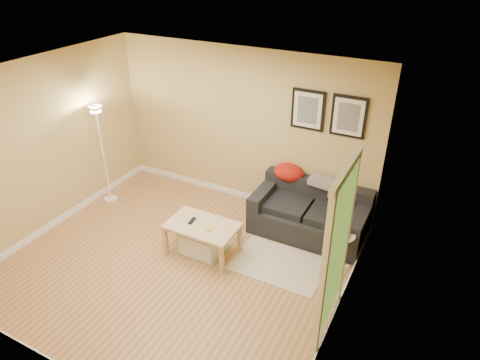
{
  "coord_description": "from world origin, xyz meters",
  "views": [
    {
      "loc": [
        2.94,
        -3.74,
        3.95
      ],
      "look_at": [
        0.55,
        0.85,
        1.05
      ],
      "focal_mm": 32.05,
      "sensor_mm": 36.0,
      "label": 1
    }
  ],
  "objects": [
    {
      "name": "floor",
      "position": [
        0.0,
        0.0,
        0.0
      ],
      "size": [
        4.5,
        4.5,
        0.0
      ],
      "primitive_type": "plane",
      "color": "#BB7F50",
      "rests_on": "ground"
    },
    {
      "name": "ceiling",
      "position": [
        0.0,
        0.0,
        2.6
      ],
      "size": [
        4.5,
        4.5,
        0.0
      ],
      "primitive_type": "plane",
      "rotation": [
        3.14,
        0.0,
        0.0
      ],
      "color": "white",
      "rests_on": "wall_back"
    },
    {
      "name": "wall_back",
      "position": [
        0.0,
        2.0,
        1.3
      ],
      "size": [
        4.5,
        0.0,
        4.5
      ],
      "primitive_type": "plane",
      "rotation": [
        1.57,
        0.0,
        0.0
      ],
      "color": "tan",
      "rests_on": "ground"
    },
    {
      "name": "wall_front",
      "position": [
        0.0,
        -2.0,
        1.3
      ],
      "size": [
        4.5,
        0.0,
        4.5
      ],
      "primitive_type": "plane",
      "rotation": [
        -1.57,
        0.0,
        0.0
      ],
      "color": "tan",
      "rests_on": "ground"
    },
    {
      "name": "wall_left",
      "position": [
        -2.25,
        0.0,
        1.3
      ],
      "size": [
        0.0,
        4.0,
        4.0
      ],
      "primitive_type": "plane",
      "rotation": [
        1.57,
        0.0,
        1.57
      ],
      "color": "tan",
      "rests_on": "ground"
    },
    {
      "name": "wall_right",
      "position": [
        2.25,
        0.0,
        1.3
      ],
      "size": [
        0.0,
        4.0,
        4.0
      ],
      "primitive_type": "plane",
      "rotation": [
        1.57,
        0.0,
        -1.57
      ],
      "color": "tan",
      "rests_on": "ground"
    },
    {
      "name": "baseboard_back",
      "position": [
        0.0,
        1.99,
        0.05
      ],
      "size": [
        4.5,
        0.02,
        0.1
      ],
      "primitive_type": "cube",
      "color": "white",
      "rests_on": "ground"
    },
    {
      "name": "baseboard_left",
      "position": [
        -2.24,
        0.0,
        0.05
      ],
      "size": [
        0.02,
        4.0,
        0.1
      ],
      "primitive_type": "cube",
      "color": "white",
      "rests_on": "ground"
    },
    {
      "name": "baseboard_right",
      "position": [
        2.24,
        0.0,
        0.05
      ],
      "size": [
        0.02,
        4.0,
        0.1
      ],
      "primitive_type": "cube",
      "color": "white",
      "rests_on": "ground"
    },
    {
      "name": "sofa",
      "position": [
        1.38,
        1.53,
        0.38
      ],
      "size": [
        1.7,
        0.9,
        0.75
      ],
      "primitive_type": null,
      "color": "black",
      "rests_on": "ground"
    },
    {
      "name": "red_throw",
      "position": [
        0.89,
        1.86,
        0.77
      ],
      "size": [
        0.48,
        0.36,
        0.28
      ],
      "primitive_type": null,
      "color": "red",
      "rests_on": "sofa"
    },
    {
      "name": "plaid_throw",
      "position": [
        1.47,
        1.81,
        0.78
      ],
      "size": [
        0.45,
        0.32,
        0.1
      ],
      "primitive_type": null,
      "rotation": [
        0.0,
        0.0,
        -0.14
      ],
      "color": "tan",
      "rests_on": "sofa"
    },
    {
      "name": "framed_print_left",
      "position": [
        1.08,
        1.98,
        1.8
      ],
      "size": [
        0.5,
        0.04,
        0.6
      ],
      "primitive_type": null,
      "color": "black",
      "rests_on": "wall_back"
    },
    {
      "name": "framed_print_right",
      "position": [
        1.68,
        1.98,
        1.8
      ],
      "size": [
        0.5,
        0.04,
        0.6
      ],
      "primitive_type": null,
      "color": "black",
      "rests_on": "wall_back"
    },
    {
      "name": "area_rug",
      "position": [
        1.28,
        0.62,
        0.01
      ],
      "size": [
        1.25,
        0.85,
        0.01
      ],
      "primitive_type": "cube",
      "color": "beige",
      "rests_on": "ground"
    },
    {
      "name": "green_runner",
      "position": [
        0.14,
        0.41,
        0.01
      ],
      "size": [
        0.7,
        0.5,
        0.01
      ],
      "primitive_type": "cube",
      "color": "#668C4C",
      "rests_on": "ground"
    },
    {
      "name": "coffee_table",
      "position": [
        0.21,
        0.35,
        0.25
      ],
      "size": [
        1.13,
        0.88,
        0.5
      ],
      "primitive_type": null,
      "rotation": [
        0.0,
        0.0,
        0.31
      ],
      "color": "tan",
      "rests_on": "ground"
    },
    {
      "name": "remote_control",
      "position": [
        0.04,
        0.36,
        0.51
      ],
      "size": [
        0.07,
        0.17,
        0.02
      ],
      "primitive_type": "cube",
      "rotation": [
        0.0,
        0.0,
        0.13
      ],
      "color": "black",
      "rests_on": "coffee_table"
    },
    {
      "name": "tape_roll",
      "position": [
        0.36,
        0.29,
        0.51
      ],
      "size": [
        0.07,
        0.07,
        0.03
      ],
      "primitive_type": "cylinder",
      "color": "yellow",
      "rests_on": "coffee_table"
    },
    {
      "name": "storage_bin",
      "position": [
        0.19,
        0.36,
        0.17
      ],
      "size": [
        0.55,
        0.41,
        0.34
      ],
      "primitive_type": null,
      "color": "white",
      "rests_on": "ground"
    },
    {
      "name": "side_table",
      "position": [
        2.02,
        1.02,
        0.26
      ],
      "size": [
        0.34,
        0.34,
        0.52
      ],
      "primitive_type": null,
      "color": "white",
      "rests_on": "ground"
    },
    {
      "name": "book_stack",
      "position": [
        2.02,
        1.01,
        0.55
      ],
      "size": [
        0.2,
        0.25,
        0.07
      ],
      "primitive_type": null,
      "rotation": [
        0.0,
        0.0,
        0.15
      ],
      "color": "teal",
      "rests_on": "side_table"
    },
    {
      "name": "floor_lamp",
      "position": [
        -2.0,
        0.86,
        0.81
      ],
      "size": [
        0.22,
        0.22,
        1.71
      ],
      "primitive_type": null,
      "color": "white",
      "rests_on": "ground"
    },
    {
      "name": "doorway",
      "position": [
        2.2,
        -0.15,
        1.02
      ],
      "size": [
        0.12,
        1.01,
        2.13
      ],
      "primitive_type": null,
      "color": "white",
      "rests_on": "ground"
    }
  ]
}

